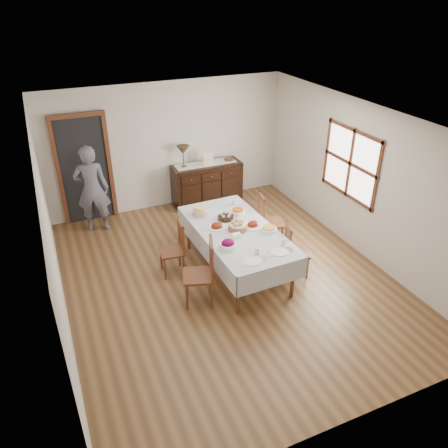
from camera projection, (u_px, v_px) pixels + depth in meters
name	position (u px, v px, depth m)	size (l,w,h in m)	color
ground	(226.00, 277.00, 7.18)	(6.00, 6.00, 0.00)	brown
room_shell	(207.00, 177.00, 6.67)	(5.02, 6.02, 2.65)	silver
dining_table	(237.00, 235.00, 7.00)	(1.25, 2.34, 0.79)	silver
chair_left_near	(202.00, 272.00, 6.38)	(0.56, 0.56, 1.06)	#5C2F1B
chair_left_far	(174.00, 248.00, 7.08)	(0.42, 0.42, 0.92)	#5C2F1B
chair_right_near	(294.00, 250.00, 7.05)	(0.47, 0.47, 0.91)	#5C2F1B
chair_right_far	(268.00, 220.00, 7.82)	(0.50, 0.50, 1.00)	#5C2F1B
sideboard	(207.00, 184.00, 9.39)	(1.49, 0.54, 0.89)	black
person	(92.00, 186.00, 8.14)	(0.57, 0.36, 1.82)	#565661
bread_basket	(237.00, 226.00, 6.91)	(0.29, 0.29, 0.17)	brown
egg_basket	(226.00, 217.00, 7.25)	(0.27, 0.27, 0.11)	black
ham_platter_a	(217.00, 226.00, 6.99)	(0.27, 0.27, 0.11)	white
ham_platter_b	(253.00, 225.00, 7.03)	(0.33, 0.33, 0.11)	white
beet_bowl	(228.00, 245.00, 6.44)	(0.26, 0.26, 0.15)	white
carrot_bowl	(238.00, 212.00, 7.42)	(0.25, 0.25, 0.08)	white
pineapple_bowl	(201.00, 211.00, 7.36)	(0.27, 0.27, 0.15)	#D2AC91
casserole_dish	(269.00, 229.00, 6.91)	(0.25, 0.25, 0.08)	white
butter_dish	(236.00, 236.00, 6.72)	(0.14, 0.09, 0.07)	white
setting_left	(254.00, 258.00, 6.21)	(0.42, 0.31, 0.10)	white
setting_right	(280.00, 249.00, 6.42)	(0.42, 0.31, 0.10)	white
glass_far_a	(209.00, 209.00, 7.47)	(0.06, 0.06, 0.11)	silver
glass_far_b	(234.00, 203.00, 7.69)	(0.07, 0.07, 0.10)	silver
runner	(205.00, 164.00, 9.20)	(1.30, 0.35, 0.01)	white
table_lamp	(183.00, 151.00, 8.87)	(0.26, 0.26, 0.46)	brown
picture_frame	(208.00, 159.00, 9.08)	(0.22, 0.08, 0.28)	beige
deco_bowl	(229.00, 159.00, 9.36)	(0.20, 0.20, 0.06)	#5C2F1B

